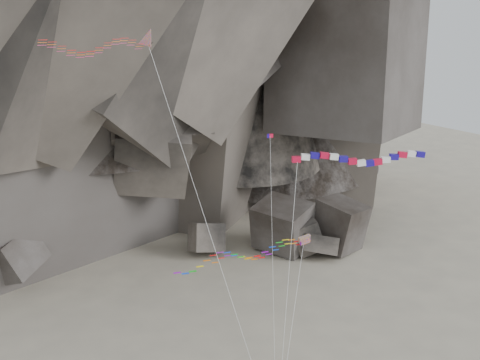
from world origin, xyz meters
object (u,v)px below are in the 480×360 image
banner_kite (359,159)px  parafoil_kite (237,255)px  pennant_kite (271,201)px  delta_kite (91,46)px

banner_kite → parafoil_kite: bearing=167.8°
parafoil_kite → pennant_kite: 5.56m
banner_kite → pennant_kite: bearing=154.4°
banner_kite → parafoil_kite: 13.29m
delta_kite → pennant_kite: size_ratio=1.40×
delta_kite → banner_kite: bearing=-42.5°
delta_kite → parafoil_kite: (10.96, -2.53, -17.82)m
parafoil_kite → pennant_kite: (3.19, -0.25, 4.54)m
banner_kite → parafoil_kite: size_ratio=1.61×
delta_kite → parafoil_kite: bearing=-31.3°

